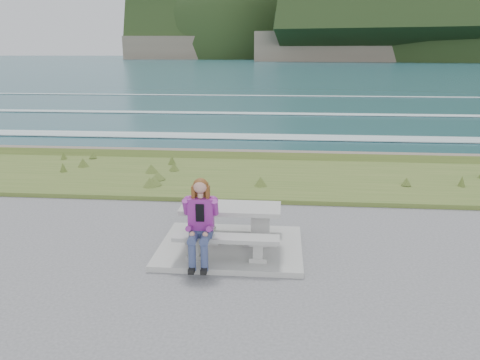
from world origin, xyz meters
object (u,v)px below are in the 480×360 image
object	(u,v)px
picnic_table	(231,215)
seated_woman	(200,234)
bench_landward	(226,242)
bench_seaward	(235,214)

from	to	relation	value
picnic_table	seated_woman	size ratio (longest dim) A/B	1.25
bench_landward	seated_woman	distance (m)	0.47
bench_landward	picnic_table	bearing A→B (deg)	90.00
picnic_table	seated_woman	xyz separation A→B (m)	(-0.42, -0.84, -0.05)
bench_seaward	seated_woman	size ratio (longest dim) A/B	1.25
picnic_table	bench_landward	distance (m)	0.74
bench_landward	seated_woman	size ratio (longest dim) A/B	1.25
bench_landward	bench_seaward	world-z (taller)	same
bench_seaward	seated_woman	bearing A→B (deg)	-105.10
picnic_table	bench_seaward	xyz separation A→B (m)	(0.00, 0.70, -0.23)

